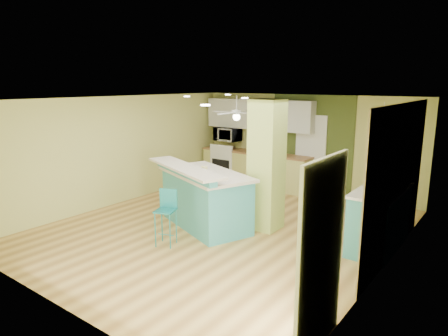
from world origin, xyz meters
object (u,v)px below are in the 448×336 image
(peninsula, at_px, (205,198))
(side_counter, at_px, (379,218))
(bar_stool, at_px, (167,208))
(canister, at_px, (204,171))
(fruit_bowl, at_px, (270,152))

(peninsula, xyz_separation_m, side_counter, (3.07, 0.97, -0.05))
(bar_stool, bearing_deg, canister, 64.89)
(fruit_bowl, bearing_deg, side_counter, -33.32)
(fruit_bowl, height_order, canister, canister)
(bar_stool, relative_size, canister, 6.29)
(canister, bearing_deg, fruit_bowl, 99.43)
(bar_stool, height_order, canister, canister)
(peninsula, distance_m, bar_stool, 1.10)
(side_counter, height_order, fruit_bowl, side_counter)
(peninsula, bearing_deg, fruit_bowl, 119.43)
(bar_stool, distance_m, canister, 1.07)
(peninsula, xyz_separation_m, fruit_bowl, (-0.46, 3.29, 0.40))
(canister, bearing_deg, bar_stool, -94.39)
(side_counter, distance_m, canister, 3.22)
(fruit_bowl, xyz_separation_m, canister, (0.57, -3.44, 0.19))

